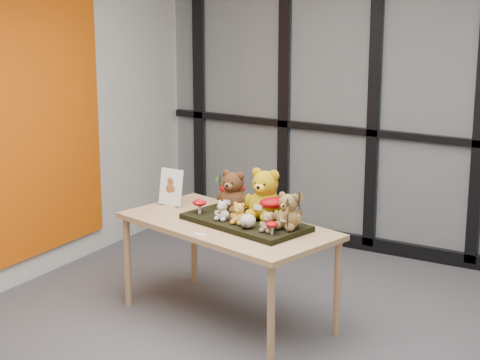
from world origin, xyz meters
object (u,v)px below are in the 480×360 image
Objects in this scene: bear_beige_small at (268,221)px; mushroom_back_right at (271,208)px; bear_white_bow at (222,209)px; mushroom_front_left at (200,206)px; display_table at (228,233)px; plush_cream_hedgehog at (248,220)px; bear_pooh_yellow at (265,191)px; mushroom_back_left at (233,194)px; bear_tan_back at (288,209)px; bear_small_yellow at (239,212)px; sign_holder at (171,189)px; diorama_tray at (246,222)px; mushroom_front_right at (272,227)px; bear_brown_medium at (233,189)px.

bear_beige_small is 0.23m from mushroom_back_right.
bear_white_bow reaches higher than mushroom_front_left.
display_table is 0.31m from plush_cream_hedgehog.
bear_pooh_yellow is 1.96× the size of mushroom_back_left.
bear_tan_back reaches higher than bear_white_bow.
display_table is 10.08× the size of bear_small_yellow.
mushroom_back_left is at bearing 127.78° from display_table.
sign_holder is at bearing 175.69° from bear_small_yellow.
mushroom_back_left is at bearing 150.89° from diorama_tray.
mushroom_back_left is 0.43m from mushroom_back_right.
bear_tan_back reaches higher than mushroom_front_left.
bear_small_yellow is 1.49× the size of mushroom_front_left.
bear_pooh_yellow is at bearing 49.22° from bear_white_bow.
diorama_tray is at bearing 162.87° from bear_beige_small.
bear_small_yellow is at bearing 163.74° from mushroom_front_right.
mushroom_back_right is (0.40, -0.16, -0.00)m from mushroom_back_left.
bear_small_yellow is (-0.10, -0.19, -0.11)m from bear_pooh_yellow.
bear_pooh_yellow reaches higher than plush_cream_hedgehog.
bear_small_yellow is at bearing -103.55° from bear_pooh_yellow.
mushroom_front_right is at bearing -39.69° from bear_pooh_yellow.
sign_holder reaches higher than mushroom_back_left.
mushroom_back_right is (-0.09, 0.21, 0.02)m from bear_beige_small.
bear_brown_medium is 2.16× the size of bear_white_bow.
mushroom_back_left reaches higher than bear_small_yellow.
plush_cream_hedgehog is 0.53× the size of mushroom_back_right.
mushroom_front_right is at bearing -37.06° from mushroom_back_left.
bear_brown_medium is 1.19× the size of sign_holder.
mushroom_back_right is at bearing 126.85° from bear_beige_small.
bear_tan_back is at bearing -10.78° from bear_pooh_yellow.
bear_white_bow reaches higher than diorama_tray.
mushroom_front_left is at bearing -171.18° from mushroom_back_right.
bear_small_yellow reaches higher than diorama_tray.
bear_beige_small is (0.43, -0.29, -0.09)m from bear_brown_medium.
sign_holder is (-0.72, 0.24, 0.01)m from bear_small_yellow.
sign_holder is at bearing -176.90° from diorama_tray.
diorama_tray is at bearing -127.26° from bear_pooh_yellow.
bear_tan_back is 0.48m from bear_white_bow.
bear_white_bow is (-0.24, -0.17, -0.12)m from bear_pooh_yellow.
bear_white_bow is 0.62m from sign_holder.
bear_brown_medium reaches higher than bear_tan_back.
bear_brown_medium reaches higher than bear_white_bow.
sign_holder is at bearing 162.17° from mushroom_front_right.
bear_beige_small is 0.63m from mushroom_front_left.
sign_holder is at bearing -170.67° from mushroom_back_left.
bear_small_yellow is at bearing -37.53° from bear_brown_medium.
sign_holder is at bearing 174.52° from plush_cream_hedgehog.
bear_brown_medium is (-0.05, 0.16, 0.27)m from display_table.
bear_pooh_yellow is 2.56× the size of bear_white_bow.
diorama_tray is 9.46× the size of mushroom_front_right.
bear_pooh_yellow is 0.50m from mushroom_front_left.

